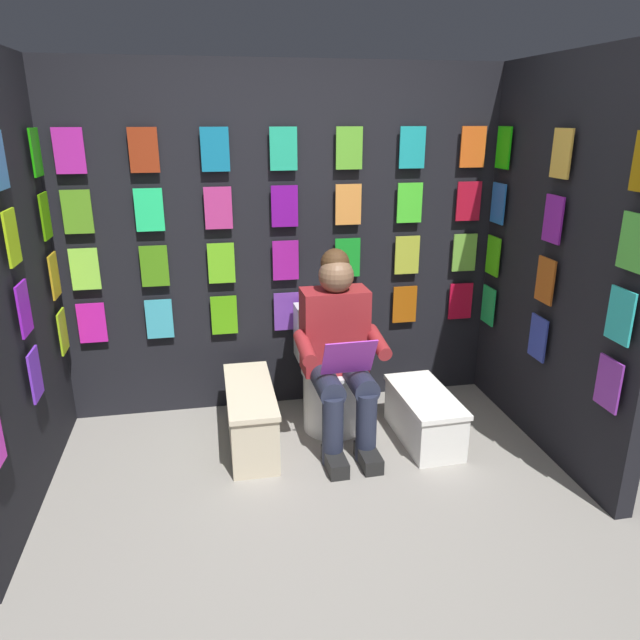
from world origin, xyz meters
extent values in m
plane|color=gray|center=(0.00, 0.00, 0.00)|extent=(30.00, 30.00, 0.00)
cube|color=black|center=(0.00, -1.68, 1.13)|extent=(2.96, 0.10, 2.26)
cube|color=#D31CA8|center=(1.25, -1.60, 0.68)|extent=(0.17, 0.01, 0.26)
cube|color=#3EB0C7|center=(0.83, -1.60, 0.68)|extent=(0.17, 0.01, 0.26)
cube|color=#50A910|center=(0.42, -1.60, 0.68)|extent=(0.17, 0.01, 0.26)
cube|color=#6A34A2|center=(0.00, -1.60, 0.68)|extent=(0.17, 0.01, 0.26)
cube|color=#A22521|center=(-0.42, -1.60, 0.68)|extent=(0.17, 0.01, 0.26)
cube|color=#A94F0B|center=(-0.83, -1.60, 0.68)|extent=(0.17, 0.01, 0.26)
cube|color=red|center=(-1.25, -1.60, 0.68)|extent=(0.17, 0.01, 0.26)
cube|color=#99ED46|center=(1.25, -1.60, 1.03)|extent=(0.17, 0.01, 0.26)
cube|color=#498E15|center=(0.83, -1.60, 1.03)|extent=(0.17, 0.01, 0.26)
cube|color=#68C61E|center=(0.42, -1.60, 1.03)|extent=(0.17, 0.01, 0.26)
cube|color=#9A188F|center=(0.00, -1.60, 1.03)|extent=(0.17, 0.01, 0.26)
cube|color=#159925|center=(-0.42, -1.60, 1.03)|extent=(0.17, 0.01, 0.26)
cube|color=#ADBA33|center=(-0.83, -1.60, 1.03)|extent=(0.17, 0.01, 0.26)
cube|color=#6EAD3B|center=(-1.25, -1.60, 1.03)|extent=(0.17, 0.01, 0.26)
cube|color=#5A9B22|center=(1.25, -1.60, 1.38)|extent=(0.17, 0.01, 0.26)
cube|color=#24EC7E|center=(0.83, -1.60, 1.38)|extent=(0.17, 0.01, 0.26)
cube|color=#BF317F|center=(0.42, -1.60, 1.38)|extent=(0.17, 0.01, 0.26)
cube|color=#730F90|center=(0.00, -1.60, 1.38)|extent=(0.17, 0.01, 0.26)
cube|color=orange|center=(-0.42, -1.60, 1.38)|extent=(0.17, 0.01, 0.26)
cube|color=#47DD2E|center=(-0.83, -1.60, 1.38)|extent=(0.17, 0.01, 0.26)
cube|color=#B61127|center=(-1.25, -1.60, 1.38)|extent=(0.17, 0.01, 0.26)
cube|color=#BD23A1|center=(1.25, -1.60, 1.74)|extent=(0.17, 0.01, 0.26)
cube|color=maroon|center=(0.83, -1.60, 1.74)|extent=(0.17, 0.01, 0.26)
cube|color=#12759E|center=(0.42, -1.60, 1.74)|extent=(0.17, 0.01, 0.26)
cube|color=#22B485|center=(0.00, -1.60, 1.74)|extent=(0.17, 0.01, 0.26)
cube|color=#61B62F|center=(-0.42, -1.60, 1.74)|extent=(0.17, 0.01, 0.26)
cube|color=#1CA6A8|center=(-0.83, -1.60, 1.74)|extent=(0.17, 0.01, 0.26)
cube|color=orange|center=(-1.25, -1.60, 1.74)|extent=(0.17, 0.01, 0.26)
cube|color=black|center=(-1.48, -0.82, 1.13)|extent=(0.10, 1.63, 2.26)
cube|color=green|center=(-1.40, -1.47, 0.68)|extent=(0.01, 0.17, 0.26)
cube|color=#3040A5|center=(-1.40, -0.82, 0.68)|extent=(0.01, 0.17, 0.26)
cube|color=purple|center=(-1.40, -0.17, 0.68)|extent=(0.01, 0.17, 0.26)
cube|color=#44BE11|center=(-1.40, -1.47, 1.03)|extent=(0.01, 0.17, 0.26)
cube|color=#AD5119|center=(-1.40, -0.82, 1.03)|extent=(0.01, 0.17, 0.26)
cube|color=#29BAB7|center=(-1.40, -0.17, 1.03)|extent=(0.01, 0.17, 0.26)
cube|color=blue|center=(-1.40, -1.47, 1.38)|extent=(0.01, 0.17, 0.26)
cube|color=purple|center=(-1.40, -0.82, 1.38)|extent=(0.01, 0.17, 0.26)
cube|color=green|center=(-1.40, -0.17, 1.38)|extent=(0.01, 0.17, 0.26)
cube|color=#15BF0B|center=(-1.40, -1.47, 1.74)|extent=(0.01, 0.17, 0.26)
cube|color=gold|center=(-1.40, -0.82, 1.74)|extent=(0.01, 0.17, 0.26)
cube|color=black|center=(1.48, -0.82, 1.13)|extent=(0.10, 1.63, 2.26)
cube|color=#7732DD|center=(1.40, -0.82, 0.68)|extent=(0.01, 0.17, 0.26)
cube|color=#9BCD19|center=(1.40, -1.47, 0.68)|extent=(0.01, 0.17, 0.26)
cube|color=purple|center=(1.40, -0.82, 1.03)|extent=(0.01, 0.17, 0.26)
cube|color=gold|center=(1.40, -1.47, 1.03)|extent=(0.01, 0.17, 0.26)
cube|color=#A7D515|center=(1.40, -0.82, 1.38)|extent=(0.01, 0.17, 0.26)
cube|color=#4A9308|center=(1.40, -1.47, 1.38)|extent=(0.01, 0.17, 0.26)
cube|color=#179908|center=(1.40, -1.47, 1.74)|extent=(0.01, 0.17, 0.26)
cylinder|color=white|center=(-0.24, -1.19, 0.20)|extent=(0.38, 0.38, 0.40)
cylinder|color=white|center=(-0.24, -1.19, 0.41)|extent=(0.41, 0.41, 0.02)
cube|color=white|center=(-0.23, -1.45, 0.58)|extent=(0.38, 0.19, 0.36)
cylinder|color=white|center=(-0.23, -1.36, 0.58)|extent=(0.39, 0.08, 0.39)
cube|color=maroon|center=(-0.24, -1.16, 0.68)|extent=(0.41, 0.23, 0.52)
sphere|color=brown|center=(-0.24, -1.13, 1.04)|extent=(0.21, 0.21, 0.21)
sphere|color=#472D19|center=(-0.24, -1.16, 1.11)|extent=(0.17, 0.17, 0.17)
cylinder|color=#23283D|center=(-0.34, -0.97, 0.44)|extent=(0.16, 0.40, 0.15)
cylinder|color=#23283D|center=(-0.14, -0.96, 0.44)|extent=(0.16, 0.40, 0.15)
cylinder|color=#23283D|center=(-0.35, -0.79, 0.21)|extent=(0.12, 0.12, 0.42)
cylinder|color=#23283D|center=(-0.15, -0.78, 0.21)|extent=(0.12, 0.12, 0.42)
cube|color=black|center=(-0.35, -0.73, 0.04)|extent=(0.12, 0.26, 0.09)
cube|color=black|center=(-0.15, -0.72, 0.04)|extent=(0.12, 0.26, 0.09)
cylinder|color=maroon|center=(-0.46, -0.99, 0.66)|extent=(0.09, 0.31, 0.13)
cylinder|color=maroon|center=(-0.02, -0.98, 0.66)|extent=(0.09, 0.31, 0.13)
cube|color=#AD38C0|center=(-0.24, -0.82, 0.64)|extent=(0.30, 0.14, 0.23)
cube|color=beige|center=(0.30, -1.08, 0.18)|extent=(0.27, 0.76, 0.35)
cube|color=beige|center=(0.30, -1.08, 0.37)|extent=(0.28, 0.79, 0.03)
cube|color=white|center=(-0.76, -0.94, 0.14)|extent=(0.32, 0.65, 0.28)
cube|color=white|center=(-0.76, -0.94, 0.30)|extent=(0.33, 0.67, 0.03)
camera|label=1|loc=(0.50, 2.16, 1.92)|focal=33.16mm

